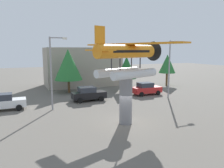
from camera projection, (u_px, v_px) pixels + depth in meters
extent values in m
plane|color=#605B54|center=(126.00, 123.00, 19.08)|extent=(140.00, 140.00, 0.00)
cylinder|color=slate|center=(126.00, 101.00, 18.77)|extent=(1.10, 1.10, 4.04)
cylinder|color=silver|center=(135.00, 74.00, 17.68)|extent=(4.76, 2.25, 0.70)
cylinder|color=#333338|center=(140.00, 63.00, 18.72)|extent=(0.13, 0.13, 0.90)
cylinder|color=#333338|center=(120.00, 64.00, 17.12)|extent=(0.13, 0.13, 0.90)
cylinder|color=silver|center=(118.00, 72.00, 19.14)|extent=(4.76, 2.25, 0.70)
cylinder|color=#333338|center=(131.00, 63.00, 19.45)|extent=(0.13, 0.13, 0.90)
cylinder|color=#333338|center=(111.00, 64.00, 17.85)|extent=(0.13, 0.13, 0.90)
cylinder|color=orange|center=(126.00, 51.00, 18.13)|extent=(6.22, 3.09, 1.10)
cube|color=black|center=(128.00, 51.00, 18.27)|extent=(4.47, 2.51, 0.20)
cone|color=#262628|center=(151.00, 51.00, 20.30)|extent=(0.95, 1.06, 0.88)
cylinder|color=black|center=(153.00, 51.00, 20.56)|extent=(0.63, 1.71, 1.80)
cube|color=orange|center=(130.00, 44.00, 18.31)|extent=(4.47, 10.18, 0.12)
cube|color=orange|center=(100.00, 50.00, 16.25)|extent=(1.59, 2.87, 0.10)
cube|color=orange|center=(100.00, 35.00, 16.08)|extent=(0.89, 0.41, 1.30)
cube|color=white|center=(5.00, 103.00, 23.19)|extent=(4.20, 1.70, 0.80)
cube|color=#2D333D|center=(2.00, 97.00, 22.98)|extent=(2.00, 1.56, 0.64)
cylinder|color=black|center=(19.00, 108.00, 22.96)|extent=(0.64, 0.22, 0.64)
cylinder|color=black|center=(19.00, 104.00, 24.59)|extent=(0.64, 0.22, 0.64)
cube|color=black|center=(89.00, 95.00, 27.49)|extent=(4.20, 1.70, 0.80)
cube|color=#2D333D|center=(87.00, 90.00, 27.28)|extent=(2.00, 1.56, 0.64)
cylinder|color=black|center=(102.00, 99.00, 27.26)|extent=(0.64, 0.22, 0.64)
cylinder|color=black|center=(97.00, 96.00, 28.89)|extent=(0.64, 0.22, 0.64)
cylinder|color=black|center=(80.00, 101.00, 26.21)|extent=(0.64, 0.22, 0.64)
cylinder|color=black|center=(77.00, 98.00, 27.84)|extent=(0.64, 0.22, 0.64)
cube|color=red|center=(147.00, 90.00, 31.21)|extent=(4.20, 1.70, 0.80)
cube|color=#2D333D|center=(145.00, 85.00, 31.01)|extent=(2.00, 1.56, 0.64)
cylinder|color=black|center=(158.00, 93.00, 30.98)|extent=(0.64, 0.22, 0.64)
cylinder|color=black|center=(151.00, 91.00, 32.62)|extent=(0.64, 0.22, 0.64)
cylinder|color=black|center=(142.00, 94.00, 29.93)|extent=(0.64, 0.22, 0.64)
cylinder|color=black|center=(135.00, 92.00, 31.57)|extent=(0.64, 0.22, 0.64)
cylinder|color=gray|center=(51.00, 74.00, 22.78)|extent=(0.18, 0.18, 7.65)
cylinder|color=gray|center=(58.00, 38.00, 22.52)|extent=(1.60, 0.12, 0.12)
cube|color=silver|center=(64.00, 38.00, 22.80)|extent=(0.50, 0.28, 0.20)
cylinder|color=gray|center=(169.00, 70.00, 28.64)|extent=(0.18, 0.18, 7.52)
cylinder|color=gray|center=(175.00, 41.00, 28.39)|extent=(1.60, 0.12, 0.12)
cube|color=silver|center=(180.00, 42.00, 28.67)|extent=(0.50, 0.28, 0.20)
cube|color=#9E9384|center=(82.00, 67.00, 39.45)|extent=(12.88, 6.75, 6.72)
cylinder|color=brown|center=(69.00, 86.00, 32.70)|extent=(0.36, 0.36, 1.93)
cone|color=#287033|center=(68.00, 65.00, 32.20)|extent=(4.08, 4.08, 4.54)
cylinder|color=brown|center=(126.00, 85.00, 33.63)|extent=(0.36, 0.36, 2.02)
cone|color=#1E6028|center=(126.00, 67.00, 33.23)|extent=(3.00, 3.00, 3.34)
cylinder|color=brown|center=(167.00, 79.00, 39.39)|extent=(0.36, 0.36, 2.28)
cone|color=#287033|center=(167.00, 64.00, 38.97)|extent=(2.93, 2.93, 3.26)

